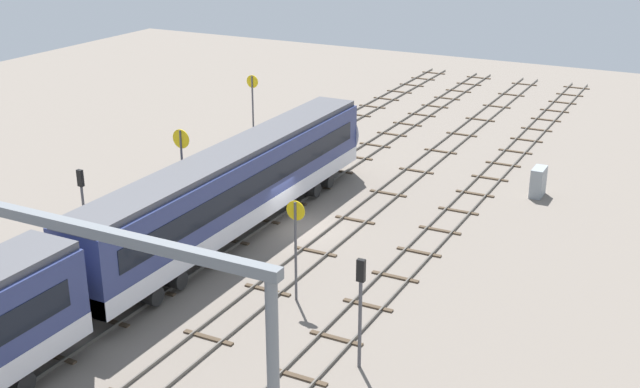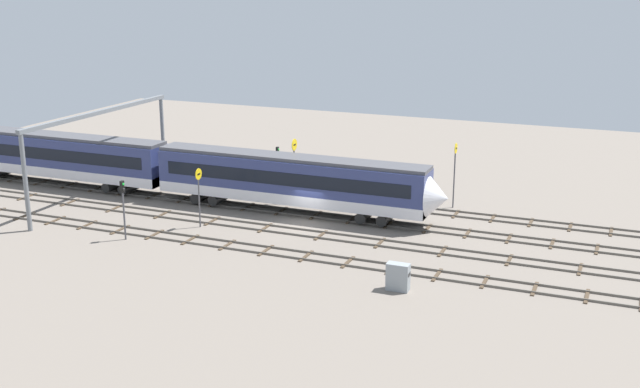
# 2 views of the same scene
# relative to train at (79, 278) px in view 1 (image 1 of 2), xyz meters

# --- Properties ---
(ground_plane) EXTENTS (102.76, 102.76, 0.00)m
(ground_plane) POSITION_rel_train_xyz_m (14.18, -2.39, -2.66)
(ground_plane) COLOR slate
(track_near_foreground) EXTENTS (86.76, 2.40, 0.16)m
(track_near_foreground) POSITION_rel_train_xyz_m (14.18, -9.54, -2.59)
(track_near_foreground) COLOR #59544C
(track_near_foreground) RESTS_ON ground
(track_second_near) EXTENTS (86.76, 2.40, 0.16)m
(track_second_near) POSITION_rel_train_xyz_m (14.18, -4.77, -2.59)
(track_second_near) COLOR #59544C
(track_second_near) RESTS_ON ground
(track_with_train) EXTENTS (86.76, 2.40, 0.16)m
(track_with_train) POSITION_rel_train_xyz_m (14.18, 0.00, -2.59)
(track_with_train) COLOR #59544C
(track_with_train) RESTS_ON ground
(track_second_far) EXTENTS (86.76, 2.40, 0.16)m
(track_second_far) POSITION_rel_train_xyz_m (14.18, 4.77, -2.59)
(track_second_far) COLOR #59544C
(track_second_far) RESTS_ON ground
(train) EXTENTS (50.40, 3.24, 4.80)m
(train) POSITION_rel_train_xyz_m (0.00, 0.00, 0.00)
(train) COLOR navy
(train) RESTS_ON ground
(overhead_gantry) EXTENTS (0.40, 19.80, 8.12)m
(overhead_gantry) POSITION_rel_train_xyz_m (-5.18, -2.74, 3.58)
(overhead_gantry) COLOR slate
(overhead_gantry) RESTS_ON ground
(speed_sign_near_foreground) EXTENTS (0.14, 0.91, 4.84)m
(speed_sign_near_foreground) POSITION_rel_train_xyz_m (6.80, -6.39, 0.49)
(speed_sign_near_foreground) COLOR #4C4C51
(speed_sign_near_foreground) RESTS_ON ground
(speed_sign_mid_trackside) EXTENTS (0.14, 0.89, 5.71)m
(speed_sign_mid_trackside) POSITION_rel_train_xyz_m (24.32, 6.72, 0.98)
(speed_sign_mid_trackside) COLOR #4C4C51
(speed_sign_mid_trackside) RESTS_ON ground
(speed_sign_far_trackside) EXTENTS (0.14, 1.04, 5.79)m
(speed_sign_far_trackside) POSITION_rel_train_xyz_m (10.97, 2.83, 1.17)
(speed_sign_far_trackside) COLOR #4C4C51
(speed_sign_far_trackside) RESTS_ON ground
(signal_light_trackside_approach) EXTENTS (0.31, 0.32, 4.64)m
(signal_light_trackside_approach) POSITION_rel_train_xyz_m (3.11, -11.25, 0.38)
(signal_light_trackside_approach) COLOR #4C4C51
(signal_light_trackside_approach) RESTS_ON ground
(signal_light_trackside_departure) EXTENTS (0.31, 0.32, 4.00)m
(signal_light_trackside_departure) POSITION_rel_train_xyz_m (7.48, 6.77, -0.01)
(signal_light_trackside_departure) COLOR #4C4C51
(signal_light_trackside_departure) RESTS_ON ground
(relay_cabinet) EXTENTS (1.48, 0.72, 1.81)m
(relay_cabinet) POSITION_rel_train_xyz_m (25.31, -12.99, -1.75)
(relay_cabinet) COLOR gray
(relay_cabinet) RESTS_ON ground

